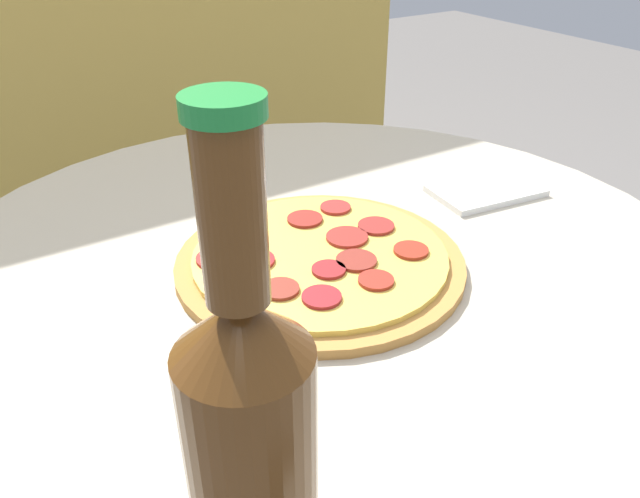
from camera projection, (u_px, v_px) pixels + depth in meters
table at (317, 395)px, 0.75m from camera, size 0.83×0.83×0.69m
fence_panel at (73, 12)px, 1.30m from camera, size 1.64×0.04×1.59m
pizza at (320, 259)px, 0.63m from camera, size 0.29×0.29×0.02m
beer_bottle at (251, 448)px, 0.29m from camera, size 0.06×0.06×0.27m
napkin at (486, 191)px, 0.78m from camera, size 0.14×0.10×0.01m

